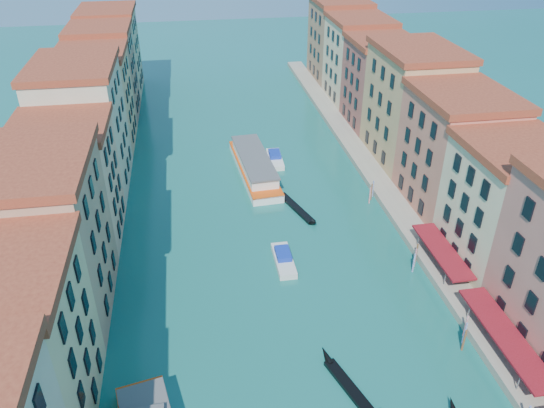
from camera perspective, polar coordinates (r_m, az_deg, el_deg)
The scene contains 10 objects.
left_bank_palazzos at distance 86.25m, azimuth -20.12°, elevation 5.76°, with size 12.80×128.40×21.00m.
right_bank_palazzos at distance 93.28m, azimuth 16.16°, elevation 8.33°, with size 12.80×128.40×21.00m.
quay at distance 94.10m, azimuth 10.91°, elevation 2.99°, with size 4.00×140.00×1.00m, color gray.
restaurant_awnings at distance 62.36m, azimuth 24.11°, elevation -13.14°, with size 3.20×44.55×3.12m.
mooring_poles_right at distance 65.54m, azimuth 18.90°, elevation -11.40°, with size 1.44×54.24×3.20m.
vaporetto_far at distance 93.82m, azimuth -1.92°, elevation 4.18°, with size 6.80×23.06×3.38m.
gondola_fore at distance 56.48m, azimuth 8.97°, elevation -19.49°, with size 4.96×12.50×2.57m.
gondola_far at distance 83.73m, azimuth 2.55°, elevation -0.27°, with size 4.90×12.49×1.82m.
motorboat_mid at distance 71.84m, azimuth 1.25°, elevation -5.92°, with size 2.35×7.45×1.54m.
motorboat_far at distance 98.42m, azimuth 0.32°, elevation 4.96°, with size 2.82×8.03×1.64m.
Camera 1 is at (-8.84, -12.77, 43.56)m, focal length 35.00 mm.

